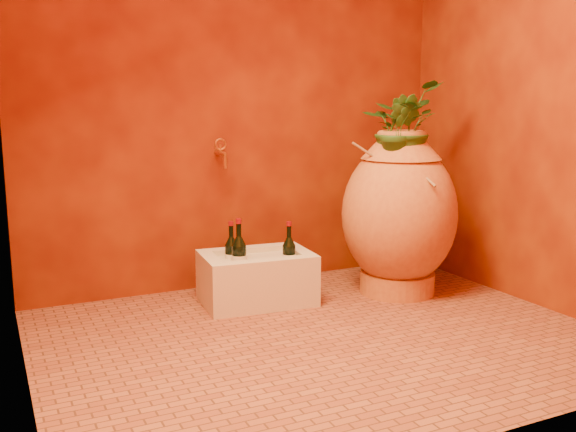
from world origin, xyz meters
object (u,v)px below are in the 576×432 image
wine_bottle_b (289,257)px  wall_tap (221,152)px  wine_bottle_a (239,258)px  amphora (399,213)px  wine_bottle_c (231,256)px  stone_basin (257,279)px

wine_bottle_b → wall_tap: bearing=120.7°
wine_bottle_a → wine_bottle_b: bearing=-10.7°
amphora → wine_bottle_c: 0.95m
stone_basin → wine_bottle_b: (0.15, -0.08, 0.12)m
amphora → wine_bottle_b: 0.67m
wine_bottle_c → wine_bottle_b: bearing=-27.6°
amphora → stone_basin: bearing=167.5°
wine_bottle_c → wall_tap: 0.59m
stone_basin → wine_bottle_a: 0.17m
stone_basin → wall_tap: wall_tap is taller
wine_bottle_c → amphora: bearing=-14.8°
wine_bottle_a → wine_bottle_b: size_ratio=1.10×
amphora → wine_bottle_a: bearing=170.7°
wine_bottle_a → wall_tap: wall_tap is taller
amphora → wine_bottle_c: amphora is taller
wine_bottle_b → wall_tap: size_ratio=1.81×
amphora → wine_bottle_c: (-0.90, 0.24, -0.20)m
amphora → wine_bottle_a: (-0.89, 0.15, -0.19)m
amphora → wall_tap: size_ratio=5.63×
wine_bottle_b → wall_tap: wall_tap is taller
wine_bottle_a → amphora: bearing=-9.3°
wine_bottle_a → wine_bottle_b: wine_bottle_a is taller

